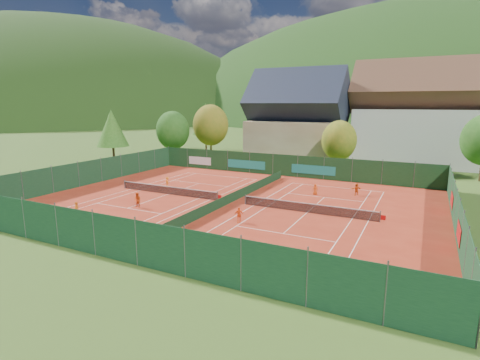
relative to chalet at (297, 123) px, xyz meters
name	(u,v)px	position (x,y,z in m)	size (l,w,h in m)	color
ground	(231,203)	(3.00, -30.00, -6.64)	(600.00, 600.00, 0.00)	#335219
clay_pad	(231,203)	(3.00, -30.00, -6.62)	(40.00, 32.00, 0.01)	#9C2917
court_markings_left	(168,194)	(-5.00, -30.00, -6.61)	(11.03, 23.83, 0.00)	white
court_markings_right	(307,213)	(11.00, -30.00, -6.61)	(11.03, 23.83, 0.00)	white
tennis_net_left	(169,190)	(-4.85, -30.00, -6.12)	(13.30, 0.10, 1.02)	#59595B
tennis_net_right	(309,208)	(11.15, -30.00, -6.12)	(13.30, 0.10, 1.02)	#59595B
court_divider	(231,198)	(3.00, -30.00, -6.12)	(0.03, 28.80, 1.00)	#13341B
fence_north	(282,165)	(2.54, -14.01, -5.16)	(40.00, 0.10, 3.00)	#153B1C
fence_south	(115,238)	(3.00, -46.00, -5.12)	(40.00, 0.04, 3.00)	#153B22
fence_west	(90,172)	(-17.00, -30.00, -5.12)	(0.04, 32.00, 3.00)	#163D22
fence_east	(457,214)	(23.00, -29.95, -5.14)	(0.09, 32.00, 3.00)	#153B20
chalet	(297,123)	(0.00, 0.00, 0.00)	(16.20, 12.00, 16.00)	beige
hotel_block_a	(420,119)	(19.00, 6.00, 0.76)	(21.60, 11.00, 17.25)	silver
tree_west_front	(173,130)	(-19.00, -10.00, -1.23)	(5.72, 5.72, 8.69)	#4A2A1A
tree_west_mid	(211,125)	(-15.00, -4.00, -0.56)	(6.44, 6.44, 9.78)	#402D17
tree_west_back	(206,119)	(-21.00, 4.00, 0.11)	(5.60, 5.60, 10.00)	#483119
tree_center	(339,140)	(9.00, -8.00, -1.91)	(5.01, 5.01, 7.60)	#452F18
tree_west_side	(112,128)	(-25.00, -18.00, -0.56)	(5.04, 5.04, 9.00)	#472819
mountain_backdrop	(443,182)	(31.54, 203.48, -46.26)	(820.00, 530.00, 242.00)	black
ball_hopper	(292,264)	(13.83, -42.64, -6.07)	(0.34, 0.34, 0.80)	slate
loose_ball_0	(117,198)	(-8.76, -33.90, -6.59)	(0.07, 0.07, 0.07)	#CCD833
loose_ball_1	(217,245)	(7.65, -40.93, -6.59)	(0.07, 0.07, 0.07)	#CCD833
loose_ball_2	(285,193)	(6.52, -23.54, -6.59)	(0.07, 0.07, 0.07)	#CCD833
loose_ball_3	(242,189)	(1.33, -24.07, -6.59)	(0.07, 0.07, 0.07)	#CCD833
player_left_near	(77,210)	(-6.72, -40.82, -5.88)	(0.54, 0.36, 1.49)	#CF5E12
player_left_mid	(138,200)	(-4.30, -35.72, -5.88)	(0.73, 0.57, 1.49)	#D04612
player_left_far	(167,182)	(-7.36, -27.02, -6.00)	(0.81, 0.46, 1.25)	orange
player_right_near	(239,215)	(6.61, -35.41, -5.96)	(0.78, 0.33, 1.34)	#FF5716
player_right_far_a	(315,189)	(9.76, -22.83, -6.01)	(0.60, 0.39, 1.23)	#D54712
player_right_far_b	(356,189)	(13.90, -21.02, -5.94)	(1.26, 0.40, 1.36)	#D04E12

